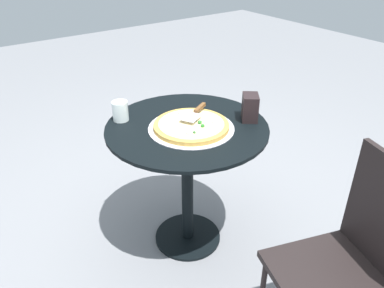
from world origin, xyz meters
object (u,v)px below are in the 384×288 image
drinking_cup (120,111)px  napkin_dispenser (250,107)px  patio_table (187,156)px  pizza_server (196,112)px  patio_chair_far (355,260)px  pizza_on_tray (192,126)px

drinking_cup → napkin_dispenser: 0.66m
patio_table → pizza_server: bearing=-167.5°
patio_chair_far → patio_table: bearing=-82.5°
drinking_cup → napkin_dispenser: (-0.54, 0.38, 0.02)m
patio_table → drinking_cup: size_ratio=8.12×
pizza_server → drinking_cup: 0.38m
patio_chair_far → napkin_dispenser: bearing=-102.7°
napkin_dispenser → patio_table: bearing=-75.3°
patio_table → drinking_cup: 0.42m
patio_table → napkin_dispenser: bearing=156.4°
pizza_on_tray → napkin_dispenser: 0.32m
napkin_dispenser → patio_chair_far: bearing=25.6°
pizza_server → napkin_dispenser: size_ratio=1.54×
pizza_on_tray → patio_chair_far: (-0.12, 0.89, -0.23)m
pizza_server → patio_chair_far: patio_chair_far is taller
pizza_server → napkin_dispenser: 0.28m
pizza_on_tray → pizza_server: pizza_server is taller
pizza_on_tray → patio_table: bearing=-82.9°
pizza_on_tray → patio_chair_far: 0.92m
patio_table → drinking_cup: (0.24, -0.25, 0.23)m
pizza_server → patio_chair_far: 0.98m
patio_table → napkin_dispenser: 0.41m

